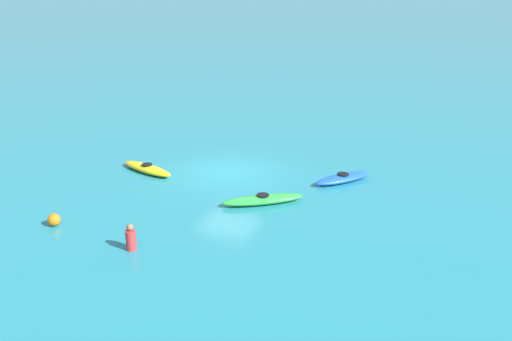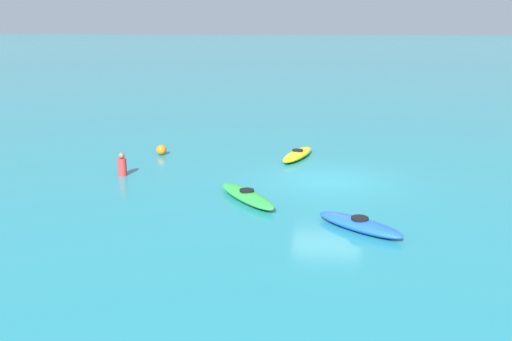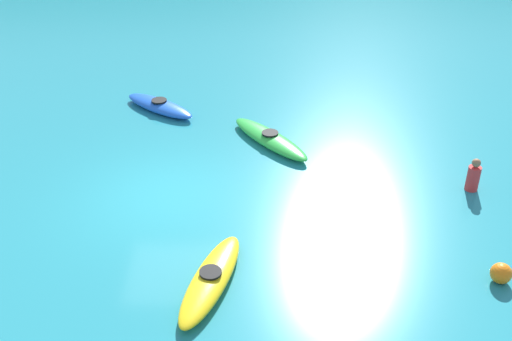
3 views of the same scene
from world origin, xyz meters
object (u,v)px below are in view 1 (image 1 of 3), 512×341
object	(u,v)px
kayak_blue	(343,178)
kayak_green	(263,200)
buoy_orange	(54,220)
kayak_yellow	(147,169)
person_near_shore	(131,238)

from	to	relation	value
kayak_blue	kayak_green	distance (m)	4.06
kayak_green	kayak_blue	bearing A→B (deg)	147.52
buoy_orange	kayak_yellow	bearing A→B (deg)	-178.86
kayak_blue	kayak_yellow	size ratio (longest dim) A/B	0.86
kayak_blue	buoy_orange	xyz separation A→B (m)	(8.00, -8.04, 0.06)
kayak_yellow	buoy_orange	bearing A→B (deg)	1.14
person_near_shore	kayak_green	bearing A→B (deg)	154.54
buoy_orange	kayak_green	bearing A→B (deg)	127.96
buoy_orange	person_near_shore	world-z (taller)	person_near_shore
kayak_blue	buoy_orange	distance (m)	11.34
kayak_green	person_near_shore	xyz separation A→B (m)	(5.02, -2.39, 0.22)
kayak_green	person_near_shore	bearing A→B (deg)	-25.46
kayak_green	person_near_shore	size ratio (longest dim) A/B	3.34
person_near_shore	kayak_yellow	bearing A→B (deg)	-150.47
kayak_green	kayak_yellow	xyz separation A→B (m)	(-1.31, -5.98, 0.00)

